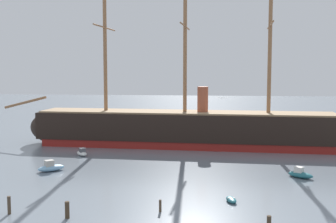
# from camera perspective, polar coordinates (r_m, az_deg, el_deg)

# --- Properties ---
(tall_ship) EXTENTS (65.52, 14.58, 31.50)m
(tall_ship) POSITION_cam_1_polar(r_m,az_deg,el_deg) (80.32, 2.20, -2.18)
(tall_ship) COLOR maroon
(tall_ship) RESTS_ON ground
(dinghy_foreground_right) EXTENTS (1.49, 2.34, 0.51)m
(dinghy_foreground_right) POSITION_cam_1_polar(r_m,az_deg,el_deg) (48.38, 8.25, -11.32)
(dinghy_foreground_right) COLOR #236670
(dinghy_foreground_right) RESTS_ON ground
(motorboat_mid_left) EXTENTS (3.89, 3.66, 1.59)m
(motorboat_mid_left) POSITION_cam_1_polar(r_m,az_deg,el_deg) (63.73, -15.05, -7.04)
(motorboat_mid_left) COLOR #7FB2D6
(motorboat_mid_left) RESTS_ON ground
(motorboat_mid_right) EXTENTS (3.58, 3.22, 1.44)m
(motorboat_mid_right) POSITION_cam_1_polar(r_m,az_deg,el_deg) (60.53, 16.87, -7.81)
(motorboat_mid_right) COLOR #236670
(motorboat_mid_right) RESTS_ON ground
(motorboat_alongside_bow) EXTENTS (2.91, 3.32, 1.32)m
(motorboat_alongside_bow) POSITION_cam_1_polar(r_m,az_deg,el_deg) (73.76, -11.17, -5.32)
(motorboat_alongside_bow) COLOR silver
(motorboat_alongside_bow) RESTS_ON ground
(motorboat_far_left) EXTENTS (2.58, 4.91, 1.97)m
(motorboat_far_left) POSITION_cam_1_polar(r_m,az_deg,el_deg) (95.48, -14.07, -2.76)
(motorboat_far_left) COLOR #B22D28
(motorboat_far_left) RESTS_ON ground
(sailboat_far_right) EXTENTS (4.02, 3.95, 5.65)m
(sailboat_far_right) POSITION_cam_1_polar(r_m,az_deg,el_deg) (91.63, 19.84, -3.41)
(sailboat_far_right) COLOR #B22D28
(sailboat_far_right) RESTS_ON ground
(motorboat_distant_centre) EXTENTS (2.95, 3.79, 1.48)m
(motorboat_distant_centre) POSITION_cam_1_polar(r_m,az_deg,el_deg) (98.83, 1.71, -2.42)
(motorboat_distant_centre) COLOR #B22D28
(motorboat_distant_centre) RESTS_ON ground
(mooring_piling_nearest) EXTENTS (0.43, 0.43, 1.63)m
(mooring_piling_nearest) POSITION_cam_1_polar(r_m,az_deg,el_deg) (43.95, -13.02, -12.40)
(mooring_piling_nearest) COLOR #423323
(mooring_piling_nearest) RESTS_ON ground
(mooring_piling_left_pair) EXTENTS (0.34, 0.34, 1.79)m
(mooring_piling_left_pair) POSITION_cam_1_polar(r_m,az_deg,el_deg) (46.72, -20.03, -11.41)
(mooring_piling_left_pair) COLOR #4C3D2D
(mooring_piling_left_pair) RESTS_ON ground
(mooring_piling_right_pair) EXTENTS (0.39, 0.39, 1.30)m
(mooring_piling_right_pair) POSITION_cam_1_polar(r_m,az_deg,el_deg) (40.99, 13.04, -13.99)
(mooring_piling_right_pair) COLOR #423323
(mooring_piling_right_pair) RESTS_ON ground
(mooring_piling_midwater) EXTENTS (0.26, 0.26, 1.23)m
(mooring_piling_midwater) POSITION_cam_1_polar(r_m,az_deg,el_deg) (44.71, -1.02, -12.21)
(mooring_piling_midwater) COLOR #4C3D2D
(mooring_piling_midwater) RESTS_ON ground
(seagull_in_flight) EXTENTS (1.34, 0.46, 0.14)m
(seagull_in_flight) POSITION_cam_1_polar(r_m,az_deg,el_deg) (50.87, 7.03, 1.79)
(seagull_in_flight) COLOR silver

